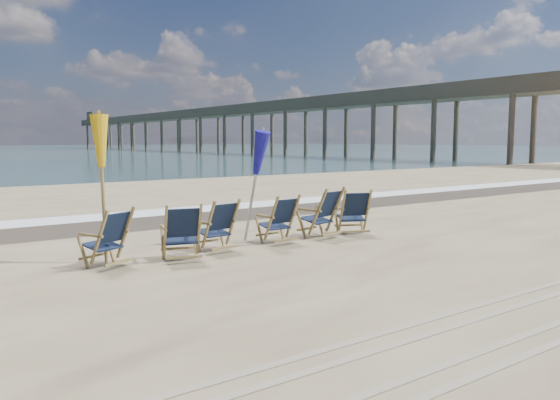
% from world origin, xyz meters
% --- Properties ---
extents(surf_foam, '(200.00, 1.40, 0.01)m').
position_xyz_m(surf_foam, '(0.00, 8.30, 0.00)').
color(surf_foam, silver).
rests_on(surf_foam, ground).
extents(wet_sand_strip, '(200.00, 2.60, 0.00)m').
position_xyz_m(wet_sand_strip, '(0.00, 6.80, 0.00)').
color(wet_sand_strip, '#42362A').
rests_on(wet_sand_strip, ground).
extents(tire_tracks, '(80.00, 1.30, 0.01)m').
position_xyz_m(tire_tracks, '(0.00, -2.80, 0.01)').
color(tire_tracks, gray).
rests_on(tire_tracks, ground).
extents(beach_chair_0, '(0.85, 0.89, 0.96)m').
position_xyz_m(beach_chair_0, '(-2.86, 2.50, 0.48)').
color(beach_chair_0, black).
rests_on(beach_chair_0, ground).
extents(beach_chair_1, '(0.80, 0.86, 1.00)m').
position_xyz_m(beach_chair_1, '(-1.77, 2.04, 0.50)').
color(beach_chair_1, black).
rests_on(beach_chair_1, ground).
extents(beach_chair_2, '(0.70, 0.77, 0.97)m').
position_xyz_m(beach_chair_2, '(-0.86, 2.48, 0.49)').
color(beach_chair_2, black).
rests_on(beach_chair_2, ground).
extents(beach_chair_3, '(0.67, 0.74, 0.97)m').
position_xyz_m(beach_chair_3, '(0.50, 2.46, 0.49)').
color(beach_chair_3, black).
rests_on(beach_chair_3, ground).
extents(beach_chair_4, '(0.84, 0.90, 1.07)m').
position_xyz_m(beach_chair_4, '(1.62, 2.48, 0.53)').
color(beach_chair_4, black).
rests_on(beach_chair_4, ground).
extents(beach_chair_5, '(0.88, 0.92, 1.00)m').
position_xyz_m(beach_chair_5, '(2.31, 2.23, 0.50)').
color(beach_chair_5, black).
rests_on(beach_chair_5, ground).
extents(umbrella_yellow, '(0.30, 0.30, 2.41)m').
position_xyz_m(umbrella_yellow, '(-3.10, 2.85, 1.87)').
color(umbrella_yellow, olive).
rests_on(umbrella_yellow, ground).
extents(umbrella_blue, '(0.30, 0.30, 2.23)m').
position_xyz_m(umbrella_blue, '(-0.12, 2.95, 1.70)').
color(umbrella_blue, '#A5A5AD').
rests_on(umbrella_blue, ground).
extents(fishing_pier, '(4.40, 140.00, 9.30)m').
position_xyz_m(fishing_pier, '(38.00, 74.00, 4.65)').
color(fishing_pier, brown).
rests_on(fishing_pier, ground).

